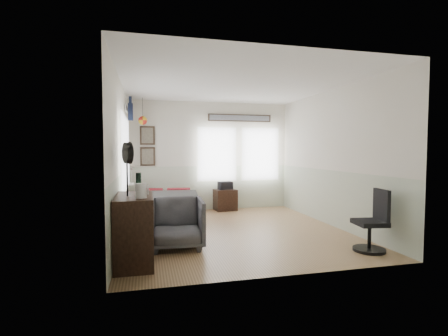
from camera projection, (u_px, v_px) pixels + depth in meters
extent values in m
cube|color=olive|center=(234.00, 231.00, 6.04)|extent=(4.00, 4.50, 0.01)
cube|color=beige|center=(211.00, 156.00, 8.15)|extent=(4.00, 0.02, 2.70)
cube|color=beige|center=(285.00, 163.00, 3.78)|extent=(4.00, 0.02, 2.70)
cube|color=beige|center=(121.00, 159.00, 5.51)|extent=(0.02, 4.50, 2.70)
cube|color=beige|center=(331.00, 158.00, 6.43)|extent=(0.02, 4.50, 2.70)
cube|color=white|center=(234.00, 84.00, 5.90)|extent=(4.00, 4.50, 0.02)
cube|color=beige|center=(211.00, 188.00, 8.19)|extent=(4.00, 0.01, 1.10)
cube|color=beige|center=(122.00, 206.00, 5.55)|extent=(0.01, 4.50, 1.10)
cube|color=beige|center=(330.00, 198.00, 6.48)|extent=(0.01, 4.50, 1.10)
cube|color=silver|center=(125.00, 153.00, 6.04)|extent=(0.03, 2.20, 1.35)
cube|color=silver|center=(217.00, 154.00, 8.15)|extent=(0.95, 0.03, 1.30)
cube|color=silver|center=(260.00, 154.00, 8.41)|extent=(0.95, 0.03, 1.30)
cube|color=#302317|center=(148.00, 156.00, 7.76)|extent=(0.35, 0.03, 0.45)
cube|color=#302317|center=(147.00, 135.00, 7.73)|extent=(0.35, 0.03, 0.45)
cube|color=#7F7259|center=(148.00, 156.00, 7.75)|extent=(0.27, 0.01, 0.37)
cube|color=#7F7259|center=(147.00, 135.00, 7.72)|extent=(0.27, 0.01, 0.37)
cube|color=#302317|center=(240.00, 118.00, 8.24)|extent=(1.65, 0.03, 0.18)
cube|color=gray|center=(240.00, 118.00, 8.23)|extent=(1.58, 0.01, 0.13)
cube|color=white|center=(126.00, 108.00, 6.58)|extent=(0.02, 0.48, 0.14)
sphere|color=red|center=(143.00, 121.00, 7.44)|extent=(0.20, 0.20, 0.20)
cube|color=black|center=(163.00, 215.00, 6.72)|extent=(1.52, 2.04, 0.31)
cube|color=maroon|center=(163.00, 204.00, 6.71)|extent=(1.48, 1.99, 0.17)
cube|color=#3B3835|center=(164.00, 198.00, 6.49)|extent=(1.53, 1.50, 0.13)
cube|color=maroon|center=(147.00, 192.00, 7.37)|extent=(0.56, 0.38, 0.13)
cube|color=maroon|center=(175.00, 191.00, 7.51)|extent=(0.56, 0.38, 0.13)
cube|color=black|center=(135.00, 229.00, 4.31)|extent=(0.48, 1.00, 0.90)
imported|color=#545456|center=(177.00, 223.00, 4.99)|extent=(0.86, 0.88, 0.76)
cube|color=black|center=(225.00, 200.00, 8.10)|extent=(0.56, 0.47, 0.52)
cylinder|color=black|center=(369.00, 250.00, 4.81)|extent=(0.46, 0.46, 0.04)
cylinder|color=black|center=(369.00, 236.00, 4.80)|extent=(0.05, 0.05, 0.35)
cube|color=black|center=(370.00, 223.00, 4.79)|extent=(0.46, 0.46, 0.07)
cube|color=black|center=(382.00, 205.00, 4.79)|extent=(0.10, 0.38, 0.46)
cylinder|color=silver|center=(141.00, 191.00, 4.04)|extent=(0.14, 0.14, 0.18)
cube|color=silver|center=(148.00, 190.00, 4.06)|extent=(0.02, 0.02, 0.11)
cylinder|color=black|center=(139.00, 184.00, 4.38)|extent=(0.07, 0.07, 0.30)
cylinder|color=black|center=(127.00, 175.00, 4.22)|extent=(0.02, 0.02, 0.54)
cylinder|color=black|center=(127.00, 153.00, 4.20)|extent=(0.15, 0.27, 0.27)
cylinder|color=black|center=(130.00, 153.00, 4.21)|extent=(0.12, 0.28, 0.29)
cube|color=black|center=(225.00, 186.00, 8.08)|extent=(0.37, 0.28, 0.20)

